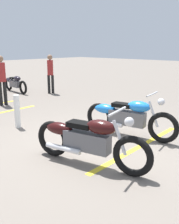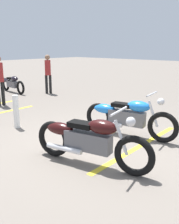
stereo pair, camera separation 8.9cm
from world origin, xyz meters
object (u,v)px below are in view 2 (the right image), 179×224
Objects in this scene: motorcycle_bright_foreground at (126,116)px; motorcycle_dark_foreground at (87,139)px; bystander_secondary at (48,72)px; bollard_post at (16,112)px; motorcycle_row_far_left at (12,83)px.

motorcycle_dark_foreground is at bearing -88.44° from motorcycle_bright_foreground.
bystander_secondary is 1.98× the size of bollard_post.
motorcycle_dark_foreground is 7.85m from motorcycle_row_far_left.
motorcycle_bright_foreground is 7.03m from motorcycle_row_far_left.
motorcycle_dark_foreground is (-0.33, 1.68, 0.00)m from motorcycle_bright_foreground.
motorcycle_row_far_left is at bearing 144.45° from motorcycle_dark_foreground.
motorcycle_dark_foreground is at bearing -17.89° from motorcycle_row_far_left.
motorcycle_dark_foreground is at bearing 172.49° from bollard_post.
motorcycle_row_far_left is at bearing -31.11° from bollard_post.
motorcycle_bright_foreground is 1.15× the size of motorcycle_row_far_left.
motorcycle_row_far_left is 1.75m from bystander_secondary.
motorcycle_dark_foreground reaches higher than bollard_post.
bollard_post is at bearing -25.87° from motorcycle_row_far_left.
motorcycle_dark_foreground is 1.14× the size of motorcycle_row_far_left.
bollard_post is at bearing 160.07° from motorcycle_dark_foreground.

